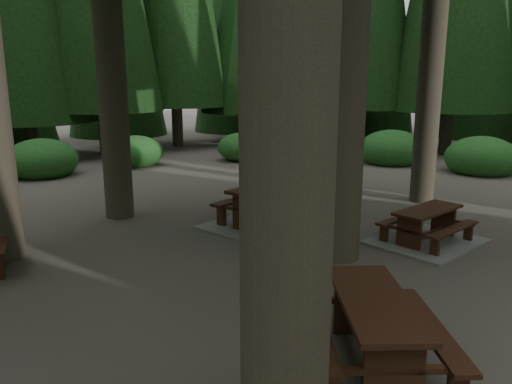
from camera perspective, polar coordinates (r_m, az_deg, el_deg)
ground at (r=8.54m, az=5.98°, el=-8.71°), size 80.00×80.00×0.00m
picnic_table_a at (r=10.25m, az=18.89°, el=-4.33°), size 2.24×1.94×0.69m
picnic_table_c at (r=10.85m, az=1.61°, el=-2.16°), size 3.09×2.78×0.88m
picnic_table_d at (r=14.57m, az=7.86°, el=2.23°), size 1.70×1.41×0.70m
picnic_table_e at (r=5.76m, az=13.29°, el=-14.22°), size 2.32×2.43×0.82m
shrub_ring at (r=9.38m, az=6.39°, el=-4.13°), size 23.86×24.64×1.49m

